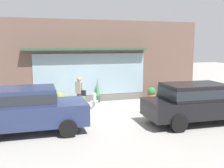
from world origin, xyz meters
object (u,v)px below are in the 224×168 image
Objects in this scene: parked_car_black at (197,101)px; potted_plant_doorstep at (83,96)px; parked_car_navy at (27,108)px; potted_plant_low_front at (152,94)px; fire_hydrant at (94,101)px; potted_plant_window_right at (15,98)px; potted_plant_window_center at (98,91)px; potted_plant_near_hydrant at (61,98)px; potted_plant_corner_tall at (164,91)px; pedestrian_with_handbag at (80,91)px.

potted_plant_doorstep is at bearing 129.70° from parked_car_black.
parked_car_navy reaches higher than potted_plant_low_front.
fire_hydrant is at bearing 136.49° from parked_car_black.
parked_car_navy is at bearing -81.88° from potted_plant_window_right.
parked_car_navy is 5.89m from potted_plant_window_center.
potted_plant_near_hydrant is at bearing 5.81° from potted_plant_window_right.
potted_plant_corner_tall is 0.69× the size of potted_plant_window_right.
pedestrian_with_handbag is (-0.70, 0.28, 0.52)m from fire_hydrant.
parked_car_navy reaches higher than pedestrian_with_handbag.
potted_plant_low_front is (7.02, 4.00, -0.57)m from parked_car_navy.
potted_plant_corner_tall is 8.56m from potted_plant_window_right.
parked_car_navy is at bearing -150.29° from potted_plant_low_front.
potted_plant_low_front is (3.18, -0.47, -0.26)m from potted_plant_window_center.
parked_car_navy reaches higher than fire_hydrant.
potted_plant_doorstep is 4.09m from potted_plant_low_front.
parked_car_navy reaches higher than potted_plant_near_hydrant.
fire_hydrant is at bearing 27.06° from pedestrian_with_handbag.
fire_hydrant is 0.53× the size of pedestrian_with_handbag.
parked_car_navy is at bearing -111.42° from potted_plant_near_hydrant.
fire_hydrant is 0.20× the size of parked_car_navy.
potted_plant_corner_tall is 1.16× the size of potted_plant_near_hydrant.
potted_plant_low_front is at bearing 60.07° from pedestrian_with_handbag.
parked_car_navy is 9.07m from potted_plant_corner_tall.
parked_car_navy is 8.10m from potted_plant_low_front.
potted_plant_corner_tall reaches higher than potted_plant_low_front.
potted_plant_window_right reaches higher than fire_hydrant.
parked_car_black is 6.33m from potted_plant_doorstep.
parked_car_navy is (-2.54, -3.11, 0.01)m from pedestrian_with_handbag.
potted_plant_window_right is (-3.83, 1.32, 0.13)m from fire_hydrant.
potted_plant_window_center reaches higher than potted_plant_window_right.
parked_car_navy is 3.16× the size of potted_plant_window_center.
potted_plant_window_center is 1.16× the size of potted_plant_window_right.
parked_car_navy is (-3.24, -2.83, 0.53)m from fire_hydrant.
parked_car_black is at bearing -52.62° from potted_plant_doorstep.
potted_plant_corner_tall is at bearing 29.74° from parked_car_navy.
potted_plant_window_right is at bearing 178.91° from potted_plant_low_front.
parked_car_navy is at bearing -124.84° from potted_plant_doorstep.
parked_car_navy is 3.68× the size of potted_plant_window_right.
pedestrian_with_handbag reaches higher than potted_plant_doorstep.
potted_plant_doorstep is (-0.90, -0.25, -0.18)m from potted_plant_window_center.
potted_plant_corner_tall is at bearing 61.16° from pedestrian_with_handbag.
potted_plant_window_right is at bearing -178.87° from potted_plant_doorstep.
parked_car_black is at bearing -5.34° from parked_car_navy.
parked_car_navy reaches higher than parked_car_black.
potted_plant_window_center is at bearing 15.59° from potted_plant_doorstep.
potted_plant_corner_tall is at bearing 1.03° from potted_plant_window_right.
fire_hydrant is at bearing -162.73° from potted_plant_low_front.
pedestrian_with_handbag is at bearing 52.07° from parked_car_navy.
pedestrian_with_handbag is 1.90m from potted_plant_window_center.
pedestrian_with_handbag is 2.05× the size of potted_plant_corner_tall.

